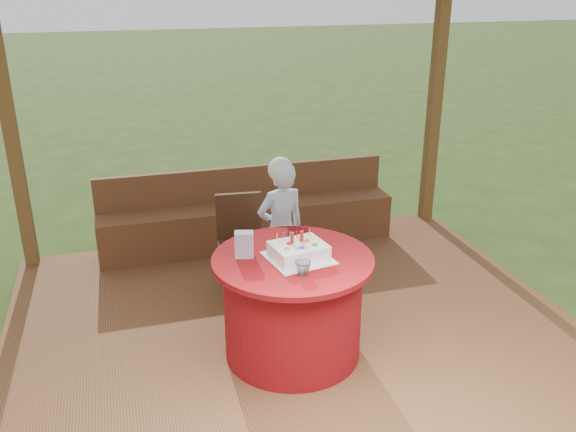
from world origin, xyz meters
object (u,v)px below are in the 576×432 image
object	(u,v)px
elderly_woman	(281,226)
bench	(248,221)
gift_bag	(244,244)
drinking_glass	(303,269)
birthday_cake	(299,251)
table	(293,305)
chair	(241,239)

from	to	relation	value
elderly_woman	bench	bearing A→B (deg)	92.67
gift_bag	drinking_glass	bearing A→B (deg)	-37.58
drinking_glass	birthday_cake	bearing A→B (deg)	79.09
table	gift_bag	bearing A→B (deg)	161.37
birthday_cake	elderly_woman	bearing A→B (deg)	81.83
bench	drinking_glass	bearing A→B (deg)	-93.37
table	birthday_cake	world-z (taller)	birthday_cake
chair	elderly_woman	world-z (taller)	elderly_woman
gift_bag	chair	bearing A→B (deg)	93.62
elderly_woman	birthday_cake	world-z (taller)	elderly_woman
chair	gift_bag	size ratio (longest dim) A/B	4.59
elderly_woman	table	bearing A→B (deg)	-100.45
chair	bench	bearing A→B (deg)	73.38
chair	gift_bag	bearing A→B (deg)	-100.14
table	drinking_glass	distance (m)	0.51
bench	gift_bag	xyz separation A→B (m)	(-0.44, -1.89, 0.61)
table	drinking_glass	size ratio (longest dim) A/B	11.08
bench	birthday_cake	distance (m)	2.11
bench	elderly_woman	world-z (taller)	elderly_woman
chair	birthday_cake	bearing A→B (deg)	-81.34
table	birthday_cake	xyz separation A→B (m)	(0.03, -0.03, 0.44)
elderly_woman	drinking_glass	distance (m)	1.23
table	gift_bag	distance (m)	0.59
elderly_woman	gift_bag	xyz separation A→B (m)	(-0.49, -0.81, 0.25)
gift_bag	birthday_cake	bearing A→B (deg)	-6.85
bench	gift_bag	bearing A→B (deg)	-103.18
table	birthday_cake	distance (m)	0.44
table	elderly_woman	world-z (taller)	elderly_woman
elderly_woman	drinking_glass	bearing A→B (deg)	-98.75
elderly_woman	drinking_glass	size ratio (longest dim) A/B	12.00
table	bench	bearing A→B (deg)	86.58
bench	table	world-z (taller)	bench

